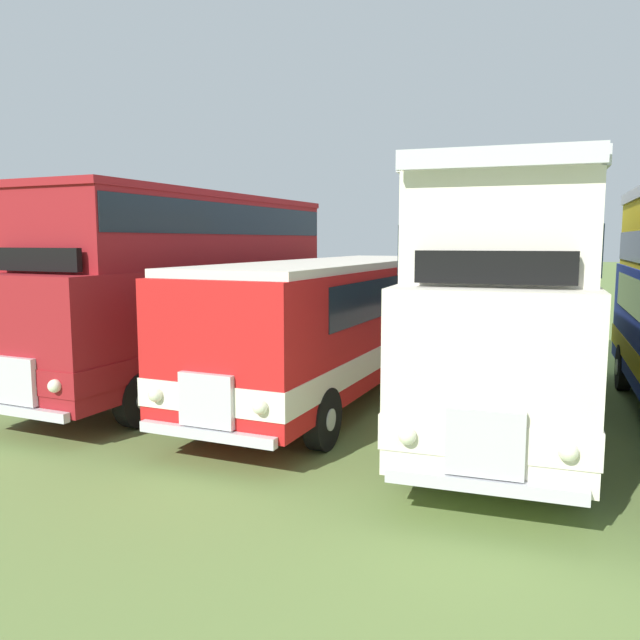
# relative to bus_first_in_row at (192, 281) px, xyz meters

# --- Properties ---
(bus_first_in_row) EXTENTS (2.88, 10.03, 4.49)m
(bus_first_in_row) POSITION_rel_bus_first_in_row_xyz_m (0.00, 0.00, 0.00)
(bus_first_in_row) COLOR maroon
(bus_first_in_row) RESTS_ON ground
(bus_second_in_row) EXTENTS (2.78, 10.27, 2.99)m
(bus_second_in_row) POSITION_rel_bus_first_in_row_xyz_m (3.61, 0.12, -0.71)
(bus_second_in_row) COLOR red
(bus_second_in_row) RESTS_ON ground
(bus_third_in_row) EXTENTS (3.16, 11.35, 4.52)m
(bus_third_in_row) POSITION_rel_bus_first_in_row_xyz_m (7.21, 0.21, -0.11)
(bus_third_in_row) COLOR silver
(bus_third_in_row) RESTS_ON ground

